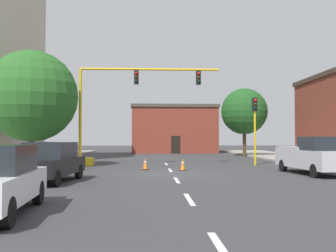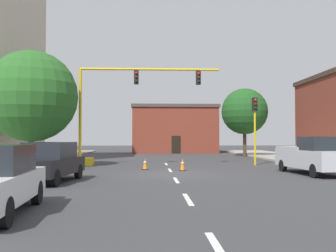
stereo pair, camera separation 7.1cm
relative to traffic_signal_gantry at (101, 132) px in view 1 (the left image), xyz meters
The scene contains 17 objects.
ground_plane 8.31m from the traffic_signal_gantry, 54.80° to the right, with size 160.00×160.00×0.00m, color #38383A.
sidewalk_left 7.90m from the traffic_signal_gantry, 168.69° to the left, with size 6.00×56.00×0.14m, color #9E998E.
sidewalk_right 16.83m from the traffic_signal_gantry, ahead, with size 6.00×56.00×0.14m, color #9E998E.
lane_stripe_seg_0 21.15m from the traffic_signal_gantry, 77.37° to the right, with size 0.16×2.40×0.01m, color silver.
lane_stripe_seg_1 15.88m from the traffic_signal_gantry, 72.98° to the right, with size 0.16×2.40×0.01m, color silver.
lane_stripe_seg_2 10.82m from the traffic_signal_gantry, 64.21° to the right, with size 0.16×2.40×0.01m, color silver.
lane_stripe_seg_3 6.53m from the traffic_signal_gantry, 41.14° to the right, with size 0.16×2.40×0.01m, color silver.
lane_stripe_seg_4 5.36m from the traffic_signal_gantry, 17.89° to the left, with size 0.16×2.40×0.01m, color silver.
building_brick_center 26.10m from the traffic_signal_gantry, 75.33° to the left, with size 11.14×8.98×6.19m.
traffic_signal_gantry is the anchor object (origin of this frame).
traffic_light_pole_right 10.92m from the traffic_signal_gantry, ahead, with size 0.32×0.47×4.80m.
tree_right_far 18.93m from the traffic_signal_gantry, 44.76° to the left, with size 4.84×4.84×7.16m.
tree_left_near 5.14m from the traffic_signal_gantry, 159.09° to the right, with size 5.94×5.94×7.61m.
pickup_truck_silver 14.02m from the traffic_signal_gantry, 30.20° to the right, with size 2.41×5.54×1.99m.
sedan_black_near_left 10.13m from the traffic_signal_gantry, 95.57° to the right, with size 2.36×4.68×1.74m.
traffic_cone_roadside_a 7.15m from the traffic_signal_gantry, 39.32° to the right, with size 0.36×0.36×0.72m.
traffic_cone_roadside_b 5.08m from the traffic_signal_gantry, 48.45° to the right, with size 0.36×0.36×0.72m.
Camera 1 is at (-1.25, -20.67, 1.91)m, focal length 41.59 mm.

